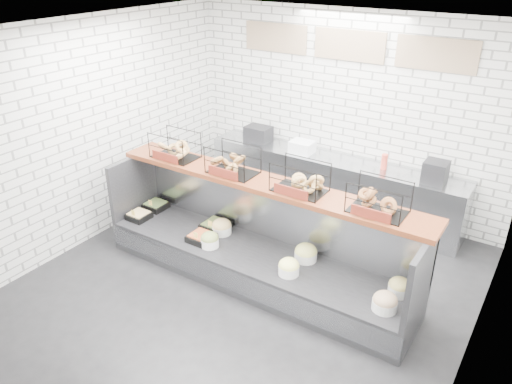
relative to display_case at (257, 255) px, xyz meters
The scene contains 5 objects.
ground 0.48m from the display_case, 91.26° to the right, with size 5.50×5.50×0.00m, color black.
room_shell 1.75m from the display_case, 91.71° to the left, with size 5.02×5.51×3.01m.
display_case is the anchor object (origin of this frame).
bagel_shelf 1.06m from the display_case, 92.18° to the left, with size 4.10×0.50×0.40m.
prep_counter 2.09m from the display_case, 90.27° to the left, with size 4.00×0.60×1.20m.
Camera 1 is at (2.81, -3.99, 3.74)m, focal length 35.00 mm.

